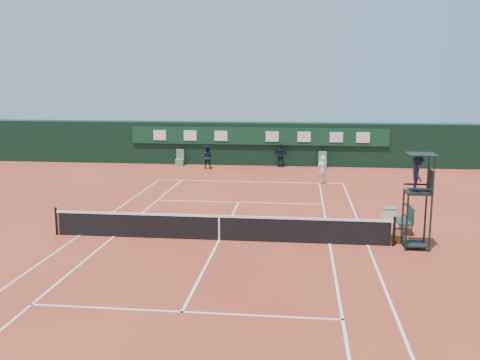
% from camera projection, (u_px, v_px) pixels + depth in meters
% --- Properties ---
extents(ground, '(90.00, 90.00, 0.00)m').
position_uv_depth(ground, '(219.00, 240.00, 20.13)').
color(ground, '#AF4129').
rests_on(ground, ground).
extents(court_lines, '(11.05, 23.85, 0.01)m').
position_uv_depth(court_lines, '(219.00, 240.00, 20.13)').
color(court_lines, silver).
rests_on(court_lines, ground).
extents(tennis_net, '(12.90, 0.10, 1.10)m').
position_uv_depth(tennis_net, '(219.00, 227.00, 20.03)').
color(tennis_net, black).
rests_on(tennis_net, ground).
extents(back_wall, '(40.00, 1.65, 3.00)m').
position_uv_depth(back_wall, '(259.00, 143.00, 38.15)').
color(back_wall, black).
rests_on(back_wall, ground).
extents(linesman_chair_left, '(0.55, 0.50, 1.15)m').
position_uv_depth(linesman_chair_left, '(180.00, 161.00, 37.76)').
color(linesman_chair_left, slate).
rests_on(linesman_chair_left, ground).
extents(linesman_chair_right, '(0.55, 0.50, 1.15)m').
position_uv_depth(linesman_chair_right, '(323.00, 164.00, 36.64)').
color(linesman_chair_right, '#5D8F68').
rests_on(linesman_chair_right, ground).
extents(umpire_chair, '(0.96, 0.95, 3.42)m').
position_uv_depth(umpire_chair, '(418.00, 181.00, 18.75)').
color(umpire_chair, black).
rests_on(umpire_chair, ground).
extents(player_bench, '(0.56, 1.20, 1.10)m').
position_uv_depth(player_bench, '(406.00, 218.00, 21.04)').
color(player_bench, '#173A28').
rests_on(player_bench, ground).
extents(tennis_bag, '(0.62, 0.91, 0.31)m').
position_uv_depth(tennis_bag, '(397.00, 237.00, 20.03)').
color(tennis_bag, black).
rests_on(tennis_bag, ground).
extents(cooler, '(0.57, 0.57, 0.65)m').
position_uv_depth(cooler, '(389.00, 215.00, 22.63)').
color(cooler, white).
rests_on(cooler, ground).
extents(tennis_ball, '(0.07, 0.07, 0.07)m').
position_uv_depth(tennis_ball, '(211.00, 205.00, 25.65)').
color(tennis_ball, '#BCD130').
rests_on(tennis_ball, ground).
extents(player, '(0.71, 0.66, 1.63)m').
position_uv_depth(player, '(322.00, 170.00, 31.00)').
color(player, white).
rests_on(player, ground).
extents(ball_kid_left, '(0.79, 0.63, 1.58)m').
position_uv_depth(ball_kid_left, '(207.00, 157.00, 36.43)').
color(ball_kid_left, black).
rests_on(ball_kid_left, ground).
extents(ball_kid_right, '(0.99, 0.52, 1.61)m').
position_uv_depth(ball_kid_right, '(281.00, 156.00, 36.97)').
color(ball_kid_right, black).
rests_on(ball_kid_right, ground).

